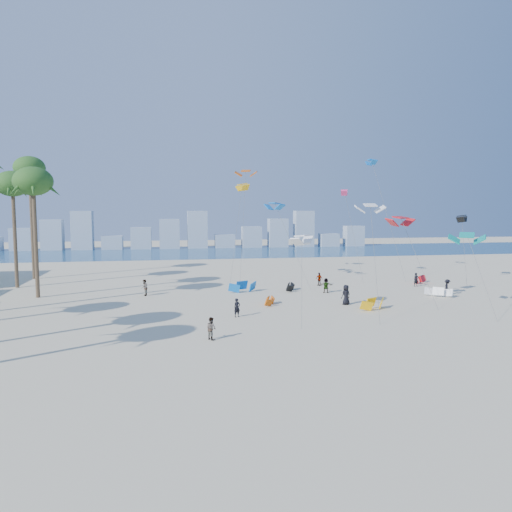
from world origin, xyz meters
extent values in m
plane|color=beige|center=(0.00, 0.00, 0.00)|extent=(220.00, 220.00, 0.00)
plane|color=navy|center=(0.00, 72.00, 0.01)|extent=(220.00, 220.00, 0.00)
imported|color=black|center=(0.46, 10.68, 0.77)|extent=(0.66, 0.55, 1.55)
imported|color=gray|center=(-2.24, 4.14, 0.77)|extent=(0.91, 0.95, 1.54)
imported|color=black|center=(11.14, 14.02, 0.93)|extent=(1.05, 0.84, 1.86)
imported|color=gray|center=(12.11, 25.32, 0.76)|extent=(0.82, 0.95, 1.53)
imported|color=black|center=(23.11, 16.77, 0.84)|extent=(1.12, 1.24, 1.67)
imported|color=gray|center=(11.36, 20.53, 0.78)|extent=(1.52, 1.00, 1.57)
imported|color=black|center=(22.86, 22.72, 0.79)|extent=(0.60, 0.42, 1.57)
imported|color=gray|center=(-7.52, 22.08, 0.84)|extent=(0.67, 0.84, 1.67)
cylinder|color=#595959|center=(5.24, 8.14, 3.34)|extent=(1.27, 4.68, 6.69)
cylinder|color=#595959|center=(8.76, 24.88, 4.75)|extent=(3.01, 5.21, 9.52)
cylinder|color=#595959|center=(17.46, 12.38, 4.04)|extent=(1.80, 4.10, 8.08)
cylinder|color=#595959|center=(2.55, 26.38, 5.88)|extent=(2.12, 4.35, 11.76)
cylinder|color=#595959|center=(17.16, 27.66, 5.59)|extent=(1.35, 3.53, 11.19)
cylinder|color=#595959|center=(20.13, 7.08, 3.34)|extent=(0.71, 3.50, 6.69)
cylinder|color=#595959|center=(4.27, 32.34, 6.90)|extent=(1.55, 4.84, 13.80)
cylinder|color=#595959|center=(28.62, 22.46, 4.03)|extent=(1.81, 4.40, 8.06)
cylinder|color=#595959|center=(11.66, 8.95, 4.60)|extent=(1.41, 5.58, 9.22)
cylinder|color=#595959|center=(22.18, 28.93, 7.59)|extent=(2.28, 5.89, 15.19)
cylinder|color=brown|center=(-18.02, 23.00, 5.79)|extent=(0.40, 0.40, 11.58)
ellipsoid|color=#2E591F|center=(-18.02, 23.00, 11.58)|extent=(3.80, 3.80, 2.85)
cylinder|color=brown|center=(-21.96, 30.00, 5.83)|extent=(0.40, 0.40, 11.66)
ellipsoid|color=#2E591F|center=(-21.96, 30.00, 11.66)|extent=(3.80, 3.80, 2.85)
cylinder|color=brown|center=(-21.93, 37.00, 6.99)|extent=(0.40, 0.40, 13.99)
ellipsoid|color=#2E591F|center=(-21.93, 37.00, 13.99)|extent=(3.80, 3.80, 2.85)
cube|color=#9EADBF|center=(-35.80, 82.00, 2.40)|extent=(4.40, 3.00, 4.80)
cube|color=#9EADBF|center=(-29.60, 82.00, 3.30)|extent=(4.40, 3.00, 6.60)
cube|color=#9EADBF|center=(-23.40, 82.00, 4.20)|extent=(4.40, 3.00, 8.40)
cube|color=#9EADBF|center=(-17.20, 82.00, 1.50)|extent=(4.40, 3.00, 3.00)
cube|color=#9EADBF|center=(-11.00, 82.00, 2.40)|extent=(4.40, 3.00, 4.80)
cube|color=#9EADBF|center=(-4.80, 82.00, 3.30)|extent=(4.40, 3.00, 6.60)
cube|color=#9EADBF|center=(1.40, 82.00, 4.20)|extent=(4.40, 3.00, 8.40)
cube|color=#9EADBF|center=(7.60, 82.00, 1.50)|extent=(4.40, 3.00, 3.00)
cube|color=#9EADBF|center=(13.80, 82.00, 2.40)|extent=(4.40, 3.00, 4.80)
cube|color=#9EADBF|center=(20.00, 82.00, 3.30)|extent=(4.40, 3.00, 6.60)
cube|color=#9EADBF|center=(26.20, 82.00, 4.20)|extent=(4.40, 3.00, 8.40)
cube|color=#9EADBF|center=(32.40, 82.00, 1.50)|extent=(4.40, 3.00, 3.00)
cube|color=#9EADBF|center=(38.60, 82.00, 2.40)|extent=(4.40, 3.00, 4.80)
camera|label=1|loc=(-4.96, -28.41, 8.89)|focal=34.18mm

